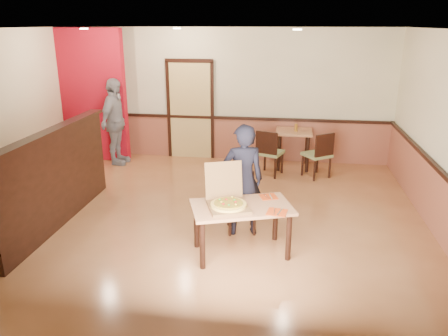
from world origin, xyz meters
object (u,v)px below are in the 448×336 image
object	(u,v)px
passerby	(115,122)
condiment	(296,128)
diner_chair	(241,199)
side_table	(294,139)
side_chair_left	(269,151)
pizza_box	(228,202)
side_chair_right	(319,153)
main_table	(241,213)
diner	(243,180)

from	to	relation	value
passerby	condiment	size ratio (longest dim) A/B	11.76
diner_chair	side_table	bearing A→B (deg)	64.50
side_chair_left	side_table	xyz separation A→B (m)	(0.47, 0.61, 0.10)
condiment	side_table	bearing A→B (deg)	117.14
pizza_box	condiment	bearing A→B (deg)	56.24
diner_chair	condiment	world-z (taller)	condiment
diner_chair	side_chair_right	world-z (taller)	side_chair_right
diner_chair	passerby	bearing A→B (deg)	125.89
diner_chair	side_chair_right	distance (m)	2.72
main_table	pizza_box	distance (m)	0.25
side_chair_left	passerby	size ratio (longest dim) A/B	0.51
side_chair_right	pizza_box	bearing A→B (deg)	31.17
side_chair_left	condiment	distance (m)	0.83
condiment	diner_chair	bearing A→B (deg)	-104.92
passerby	condiment	distance (m)	3.75
main_table	diner_chair	xyz separation A→B (m)	(-0.09, 0.73, -0.11)
main_table	side_table	bearing A→B (deg)	60.55
side_chair_right	diner	bearing A→B (deg)	28.47
side_table	condiment	xyz separation A→B (m)	(0.03, -0.07, 0.26)
main_table	side_chair_right	bearing A→B (deg)	50.44
diner_chair	side_table	size ratio (longest dim) A/B	1.08
side_chair_left	side_chair_right	xyz separation A→B (m)	(0.96, 0.01, -0.01)
side_table	main_table	bearing A→B (deg)	-100.10
diner_chair	passerby	size ratio (longest dim) A/B	0.47
side_chair_right	condiment	size ratio (longest dim) A/B	5.90
main_table	condiment	size ratio (longest dim) A/B	9.24
side_table	passerby	size ratio (longest dim) A/B	0.43
diner	side_table	bearing A→B (deg)	-118.98
side_chair_left	pizza_box	size ratio (longest dim) A/B	1.30
passerby	condiment	world-z (taller)	passerby
diner	condiment	bearing A→B (deg)	-119.83
main_table	passerby	size ratio (longest dim) A/B	0.79
diner_chair	side_chair_left	world-z (taller)	side_chair_left
side_table	passerby	bearing A→B (deg)	-175.35
diner_chair	passerby	world-z (taller)	passerby
diner_chair	pizza_box	world-z (taller)	pizza_box
side_chair_left	pizza_box	xyz separation A→B (m)	(-0.37, -3.19, 0.24)
side_chair_left	side_chair_right	world-z (taller)	side_chair_left
side_table	passerby	xyz separation A→B (m)	(-3.71, -0.30, 0.30)
diner_chair	diner	distance (m)	0.37
diner_chair	condiment	bearing A→B (deg)	63.59
side_chair_left	pizza_box	distance (m)	3.22
passerby	diner_chair	bearing A→B (deg)	-129.02
side_chair_right	diner	distance (m)	2.84
main_table	passerby	world-z (taller)	passerby
diner	condiment	xyz separation A→B (m)	(0.75, 3.10, 0.06)
pizza_box	condiment	xyz separation A→B (m)	(0.87, 3.74, 0.12)
side_chair_right	side_table	world-z (taller)	side_chair_right
main_table	diner	size ratio (longest dim) A/B	0.89
passerby	pizza_box	size ratio (longest dim) A/B	2.55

